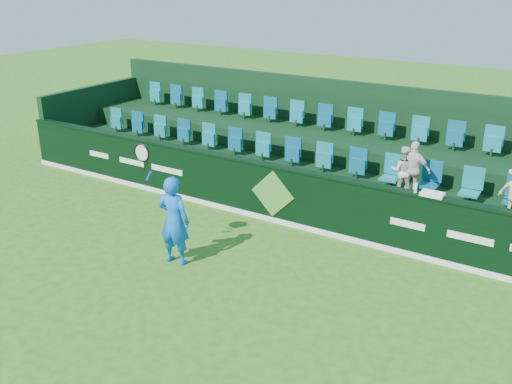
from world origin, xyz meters
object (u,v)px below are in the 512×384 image
Objects in this scene: tennis_player at (174,220)px; drinks_bottle at (416,188)px; spectator_left at (403,171)px; spectator_middle at (414,170)px; towel at (432,194)px.

tennis_player reaches higher than drinks_bottle.
spectator_middle reaches higher than spectator_left.
towel is at bearing 0.00° from drinks_bottle.
spectator_left is at bearing 3.89° from spectator_middle.
spectator_left reaches higher than towel.
spectator_middle is (3.40, 3.89, 0.51)m from tennis_player.
tennis_player is at bearing 34.48° from spectator_left.
spectator_left is 0.89× the size of spectator_middle.
tennis_player is 5.04m from spectator_left.
spectator_left is at bearing 119.12° from drinks_bottle.
spectator_left is 2.54× the size of towel.
spectator_middle is at bearing 109.57° from drinks_bottle.
towel is (4.13, 2.77, 0.47)m from tennis_player.
tennis_player is at bearing -143.88° from drinks_bottle.
spectator_left is at bearing 50.80° from tennis_player.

